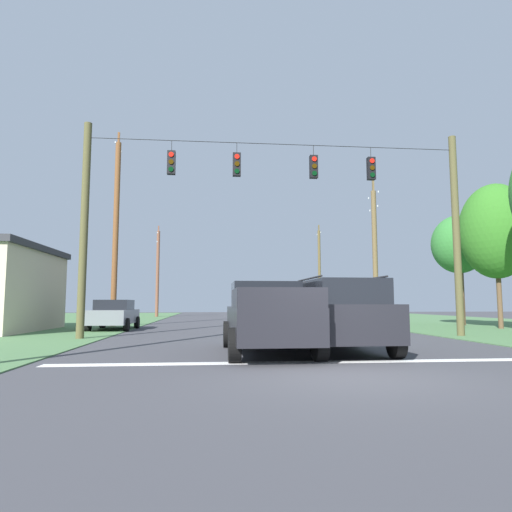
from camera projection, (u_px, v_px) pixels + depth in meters
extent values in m
plane|color=#3D3D42|center=(349.00, 376.00, 8.44)|extent=(120.00, 120.00, 0.00)
cube|color=white|center=(322.00, 362.00, 10.46)|extent=(12.54, 0.45, 0.01)
cube|color=white|center=(282.00, 341.00, 16.40)|extent=(2.50, 0.15, 0.01)
cube|color=white|center=(263.00, 330.00, 22.44)|extent=(2.50, 0.15, 0.01)
cube|color=white|center=(251.00, 324.00, 29.51)|extent=(2.50, 0.15, 0.01)
cylinder|color=#4E4A2B|center=(84.00, 229.00, 17.47)|extent=(0.30, 0.30, 8.44)
cylinder|color=#4E4A2B|center=(456.00, 234.00, 18.93)|extent=(0.30, 0.30, 8.44)
cylinder|color=black|center=(277.00, 144.00, 18.57)|extent=(15.10, 0.02, 0.02)
cylinder|color=black|center=(172.00, 146.00, 18.14)|extent=(0.02, 0.02, 0.44)
cube|color=black|center=(171.00, 163.00, 18.06)|extent=(0.32, 0.24, 0.95)
cylinder|color=red|center=(171.00, 154.00, 17.96)|extent=(0.20, 0.04, 0.20)
cylinder|color=#352203|center=(171.00, 162.00, 17.92)|extent=(0.20, 0.04, 0.20)
cylinder|color=black|center=(171.00, 169.00, 17.89)|extent=(0.20, 0.04, 0.20)
cylinder|color=black|center=(237.00, 148.00, 18.39)|extent=(0.02, 0.02, 0.44)
cube|color=black|center=(237.00, 165.00, 18.32)|extent=(0.32, 0.24, 0.95)
cylinder|color=red|center=(237.00, 156.00, 18.21)|extent=(0.20, 0.04, 0.20)
cylinder|color=#352203|center=(237.00, 164.00, 18.18)|extent=(0.20, 0.04, 0.20)
cylinder|color=black|center=(237.00, 171.00, 18.15)|extent=(0.20, 0.04, 0.20)
cylinder|color=black|center=(313.00, 151.00, 18.70)|extent=(0.02, 0.02, 0.44)
cube|color=black|center=(314.00, 167.00, 18.62)|extent=(0.32, 0.24, 0.95)
cylinder|color=red|center=(314.00, 159.00, 18.52)|extent=(0.20, 0.04, 0.20)
cylinder|color=#352203|center=(314.00, 166.00, 18.48)|extent=(0.20, 0.04, 0.20)
cylinder|color=black|center=(315.00, 173.00, 18.45)|extent=(0.20, 0.04, 0.20)
cylinder|color=black|center=(371.00, 152.00, 18.93)|extent=(0.02, 0.02, 0.44)
cube|color=black|center=(371.00, 169.00, 18.86)|extent=(0.32, 0.24, 0.95)
cylinder|color=red|center=(372.00, 161.00, 18.75)|extent=(0.20, 0.04, 0.20)
cylinder|color=#352203|center=(372.00, 168.00, 18.72)|extent=(0.20, 0.04, 0.20)
cylinder|color=black|center=(373.00, 175.00, 18.69)|extent=(0.20, 0.04, 0.20)
cube|color=black|center=(268.00, 323.00, 12.32)|extent=(2.02, 5.41, 0.85)
cube|color=black|center=(265.00, 295.00, 13.04)|extent=(1.86, 1.91, 0.70)
cube|color=black|center=(236.00, 298.00, 10.95)|extent=(0.11, 2.38, 0.45)
cube|color=black|center=(312.00, 298.00, 11.14)|extent=(0.11, 2.38, 0.45)
cube|color=black|center=(283.00, 298.00, 9.76)|extent=(1.96, 0.11, 0.45)
cylinder|color=black|center=(228.00, 334.00, 13.99)|extent=(0.28, 0.80, 0.80)
cylinder|color=black|center=(292.00, 334.00, 14.19)|extent=(0.28, 0.80, 0.80)
cylinder|color=black|center=(235.00, 345.00, 10.35)|extent=(0.28, 0.80, 0.80)
cylinder|color=black|center=(320.00, 344.00, 10.56)|extent=(0.28, 0.80, 0.80)
cube|color=black|center=(338.00, 321.00, 12.67)|extent=(2.06, 4.84, 0.95)
cube|color=black|center=(339.00, 292.00, 12.60)|extent=(1.87, 3.24, 0.65)
cylinder|color=black|center=(309.00, 279.00, 12.54)|extent=(0.11, 2.72, 0.05)
cylinder|color=black|center=(368.00, 279.00, 12.74)|extent=(0.11, 2.72, 0.05)
cylinder|color=black|center=(292.00, 335.00, 14.11)|extent=(0.28, 0.77, 0.76)
cylinder|color=black|center=(353.00, 334.00, 14.34)|extent=(0.28, 0.77, 0.76)
cylinder|color=black|center=(319.00, 344.00, 10.89)|extent=(0.28, 0.77, 0.76)
cylinder|color=black|center=(396.00, 343.00, 11.12)|extent=(0.28, 0.77, 0.76)
cube|color=silver|center=(289.00, 317.00, 22.79)|extent=(1.87, 4.33, 0.70)
cube|color=black|center=(289.00, 305.00, 22.85)|extent=(1.66, 2.13, 0.50)
cylinder|color=black|center=(312.00, 325.00, 21.42)|extent=(0.23, 0.64, 0.64)
cylinder|color=black|center=(274.00, 325.00, 21.28)|extent=(0.23, 0.64, 0.64)
cylinder|color=black|center=(301.00, 323.00, 24.23)|extent=(0.23, 0.64, 0.64)
cylinder|color=black|center=(268.00, 323.00, 24.09)|extent=(0.23, 0.64, 0.64)
cube|color=slate|center=(114.00, 317.00, 22.99)|extent=(1.85, 4.32, 0.70)
cube|color=black|center=(115.00, 305.00, 23.05)|extent=(1.64, 2.12, 0.50)
cylinder|color=black|center=(103.00, 322.00, 24.28)|extent=(0.23, 0.64, 0.64)
cylinder|color=black|center=(137.00, 322.00, 24.43)|extent=(0.23, 0.64, 0.64)
cylinder|color=black|center=(88.00, 325.00, 21.47)|extent=(0.23, 0.64, 0.64)
cylinder|color=black|center=(127.00, 325.00, 21.62)|extent=(0.23, 0.64, 0.64)
cylinder|color=brown|center=(375.00, 257.00, 29.66)|extent=(0.33, 0.33, 8.78)
cube|color=brown|center=(373.00, 197.00, 30.07)|extent=(0.12, 0.12, 2.27)
cylinder|color=#B2B7BC|center=(369.00, 198.00, 30.98)|extent=(0.08, 0.08, 0.12)
cylinder|color=#B2B7BC|center=(378.00, 192.00, 29.18)|extent=(0.08, 0.08, 0.12)
cube|color=brown|center=(374.00, 210.00, 29.98)|extent=(0.12, 0.12, 1.81)
cylinder|color=#B2B7BC|center=(370.00, 211.00, 30.70)|extent=(0.08, 0.08, 0.12)
cylinder|color=#B2B7BC|center=(378.00, 206.00, 29.27)|extent=(0.08, 0.08, 0.12)
cylinder|color=brown|center=(319.00, 273.00, 46.17)|extent=(0.28, 0.28, 8.78)
cube|color=brown|center=(319.00, 235.00, 46.58)|extent=(0.12, 0.12, 2.00)
cylinder|color=#B2B7BC|center=(317.00, 235.00, 47.38)|extent=(0.08, 0.08, 0.12)
cylinder|color=#B2B7BC|center=(321.00, 232.00, 45.80)|extent=(0.08, 0.08, 0.12)
cylinder|color=brown|center=(116.00, 233.00, 26.58)|extent=(0.33, 0.33, 10.93)
cube|color=brown|center=(118.00, 149.00, 27.10)|extent=(0.12, 0.12, 2.08)
cylinder|color=#B2B7BC|center=(121.00, 152.00, 27.94)|extent=(0.08, 0.08, 0.12)
cylinder|color=#B2B7BC|center=(116.00, 142.00, 26.29)|extent=(0.08, 0.08, 0.12)
cylinder|color=brown|center=(158.00, 274.00, 44.64)|extent=(0.32, 0.32, 8.50)
cube|color=brown|center=(158.00, 235.00, 45.04)|extent=(0.12, 0.12, 1.87)
cylinder|color=#B2B7BC|center=(159.00, 235.00, 45.79)|extent=(0.08, 0.08, 0.12)
cylinder|color=#B2B7BC|center=(158.00, 233.00, 44.31)|extent=(0.08, 0.08, 0.12)
cube|color=brown|center=(158.00, 244.00, 44.94)|extent=(0.12, 0.12, 2.23)
cylinder|color=#B2B7BC|center=(159.00, 244.00, 45.84)|extent=(0.08, 0.08, 0.12)
cylinder|color=#B2B7BC|center=(157.00, 242.00, 44.07)|extent=(0.08, 0.08, 0.12)
cylinder|color=brown|center=(461.00, 293.00, 27.45)|extent=(0.37, 0.37, 3.97)
ellipsoid|color=#2E722F|center=(459.00, 244.00, 27.76)|extent=(3.25, 3.25, 3.58)
cylinder|color=brown|center=(499.00, 293.00, 23.85)|extent=(0.25, 0.25, 3.79)
ellipsoid|color=#2E6C20|center=(496.00, 231.00, 24.19)|extent=(3.71, 3.71, 5.10)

